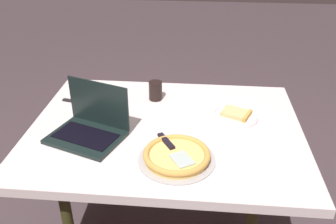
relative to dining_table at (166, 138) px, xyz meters
The scene contains 6 objects.
dining_table is the anchor object (origin of this frame).
laptop 0.36m from the dining_table, 17.12° to the left, with size 0.37×0.33×0.23m.
pizza_plate 0.36m from the dining_table, 160.71° to the right, with size 0.22×0.22×0.04m.
pizza_tray 0.27m from the dining_table, 105.58° to the left, with size 0.32×0.32×0.04m.
table_knife 0.53m from the dining_table, 21.91° to the right, with size 0.20×0.06×0.01m.
drink_cup 0.31m from the dining_table, 73.63° to the right, with size 0.07×0.07×0.10m.
Camera 1 is at (-0.15, 1.45, 1.68)m, focal length 39.01 mm.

